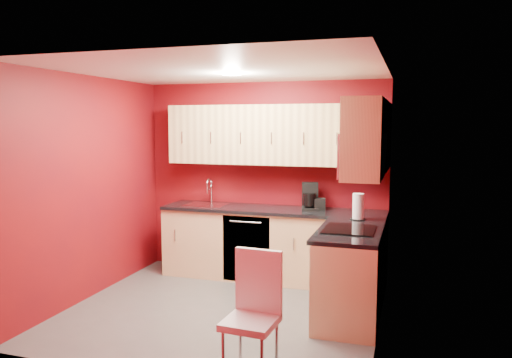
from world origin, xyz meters
The scene contains 21 objects.
floor centered at (0.00, 0.00, 0.00)m, with size 3.20×3.20×0.00m, color #4C4947.
ceiling centered at (0.00, 0.00, 2.50)m, with size 3.20×3.20×0.00m, color white.
wall_back centered at (0.00, 1.50, 1.25)m, with size 3.20×3.20×0.00m, color maroon.
wall_front centered at (0.00, -1.50, 1.25)m, with size 3.20×3.20×0.00m, color maroon.
wall_left centered at (-1.60, 0.00, 1.25)m, with size 3.00×3.00×0.00m, color maroon.
wall_right centered at (1.60, 0.00, 1.25)m, with size 3.00×3.00×0.00m, color maroon.
base_cabinets_back centered at (0.20, 1.20, 0.43)m, with size 2.80×0.60×0.87m, color #DBB27D.
base_cabinets_right centered at (1.30, 0.25, 0.43)m, with size 0.60×1.30×0.87m, color #DBB27D.
countertop_back centered at (0.20, 1.19, 0.89)m, with size 2.80×0.63×0.04m, color black.
countertop_right centered at (1.29, 0.23, 0.89)m, with size 0.63×1.27×0.04m, color black.
upper_cabinets_back centered at (0.20, 1.32, 1.83)m, with size 2.80×0.35×0.75m, color #DABE7B.
upper_cabinets_right centered at (1.42, 0.44, 1.89)m, with size 0.35×1.55×0.75m.
microwave centered at (1.39, 0.20, 1.66)m, with size 0.42×0.76×0.42m.
cooktop centered at (1.28, 0.20, 0.92)m, with size 0.50×0.55×0.01m, color black.
sink centered at (-0.70, 1.20, 0.94)m, with size 0.52×0.42×0.35m.
dishwasher_front centered at (-0.05, 0.91, 0.43)m, with size 0.60×0.02×0.82m, color black.
downlight centered at (0.00, 0.30, 2.48)m, with size 0.20×0.20×0.01m, color white.
coffee_maker centered at (0.67, 1.23, 1.08)m, with size 0.20×0.27×0.33m, color black, non-canonical shape.
napkin_holder centered at (0.79, 1.26, 0.98)m, with size 0.13×0.13×0.14m, color black, non-canonical shape.
paper_towel centered at (1.30, 0.77, 1.05)m, with size 0.17×0.17×0.29m, color white, non-canonical shape.
dining_chair centered at (0.70, -1.20, 0.48)m, with size 0.39×0.41×0.97m, color silver, non-canonical shape.
Camera 1 is at (1.87, -4.74, 1.96)m, focal length 35.00 mm.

